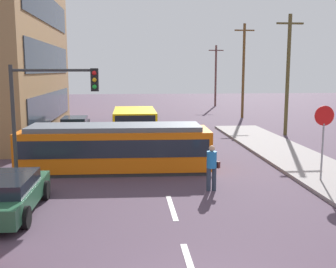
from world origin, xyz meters
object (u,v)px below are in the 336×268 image
at_px(parked_sedan_far, 61,142).
at_px(traffic_light_mast, 50,101).
at_px(pedestrian_crossing, 212,165).
at_px(parked_sedan_mid, 7,194).
at_px(stop_sign, 324,127).
at_px(parked_sedan_furthest, 75,125).
at_px(utility_pole_far, 243,69).
at_px(city_bus, 135,123).
at_px(utility_pole_mid, 288,73).
at_px(streetcar_tram, 116,147).
at_px(utility_pole_distant, 216,75).

xyz_separation_m(parked_sedan_far, traffic_light_mast, (0.70, -6.23, 2.61)).
xyz_separation_m(pedestrian_crossing, parked_sedan_mid, (-6.70, -1.81, -0.32)).
bearing_deg(traffic_light_mast, stop_sign, -3.36).
height_order(parked_sedan_furthest, utility_pole_far, utility_pole_far).
bearing_deg(utility_pole_far, pedestrian_crossing, -108.31).
relative_size(parked_sedan_furthest, traffic_light_mast, 0.98).
bearing_deg(parked_sedan_mid, utility_pole_far, 59.85).
bearing_deg(city_bus, parked_sedan_furthest, 142.39).
xyz_separation_m(parked_sedan_mid, parked_sedan_far, (0.15, 9.18, 0.00)).
xyz_separation_m(parked_sedan_furthest, traffic_light_mast, (0.81, -12.89, 2.61)).
bearing_deg(traffic_light_mast, utility_pole_mid, 39.62).
bearing_deg(streetcar_tram, utility_pole_mid, 38.45).
relative_size(parked_sedan_far, stop_sign, 1.59).
relative_size(pedestrian_crossing, parked_sedan_far, 0.37).
distance_m(streetcar_tram, parked_sedan_furthest, 11.07).
xyz_separation_m(parked_sedan_mid, utility_pole_far, (14.17, 24.40, 3.81)).
xyz_separation_m(streetcar_tram, parked_sedan_furthest, (-3.10, 10.62, -0.42)).
distance_m(stop_sign, utility_pole_distant, 34.67).
height_order(city_bus, utility_pole_far, utility_pole_far).
bearing_deg(pedestrian_crossing, parked_sedan_far, 131.58).
xyz_separation_m(city_bus, utility_pole_distant, (10.20, 24.11, 2.73)).
bearing_deg(utility_pole_mid, parked_sedan_far, -160.97).
bearing_deg(streetcar_tram, parked_sedan_far, 127.00).
relative_size(city_bus, utility_pole_far, 0.59).
bearing_deg(parked_sedan_furthest, utility_pole_mid, -7.19).
relative_size(traffic_light_mast, utility_pole_far, 0.53).
relative_size(pedestrian_crossing, utility_pole_mid, 0.21).
height_order(city_bus, utility_pole_distant, utility_pole_distant).
xyz_separation_m(utility_pole_far, utility_pole_distant, (0.10, 12.43, -0.59)).
bearing_deg(utility_pole_mid, city_bus, -172.60).
distance_m(pedestrian_crossing, utility_pole_far, 24.06).
distance_m(city_bus, parked_sedan_far, 5.31).
relative_size(stop_sign, utility_pole_far, 0.34).
height_order(stop_sign, utility_pole_distant, utility_pole_distant).
height_order(pedestrian_crossing, parked_sedan_far, pedestrian_crossing).
distance_m(utility_pole_mid, utility_pole_far, 10.36).
distance_m(pedestrian_crossing, stop_sign, 4.61).
xyz_separation_m(streetcar_tram, pedestrian_crossing, (3.56, -3.42, -0.09)).
relative_size(stop_sign, utility_pole_mid, 0.36).
bearing_deg(utility_pole_mid, utility_pole_distant, 89.94).
height_order(stop_sign, traffic_light_mast, traffic_light_mast).
bearing_deg(utility_pole_mid, traffic_light_mast, -140.38).
relative_size(traffic_light_mast, utility_pole_distant, 0.62).
relative_size(parked_sedan_mid, parked_sedan_furthest, 0.98).
xyz_separation_m(city_bus, parked_sedan_mid, (-4.08, -12.73, -0.48)).
bearing_deg(parked_sedan_furthest, pedestrian_crossing, -64.62).
bearing_deg(parked_sedan_furthest, stop_sign, -50.64).
relative_size(streetcar_tram, utility_pole_mid, 1.03).
bearing_deg(parked_sedan_far, utility_pole_far, 47.34).
relative_size(traffic_light_mast, utility_pole_mid, 0.57).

